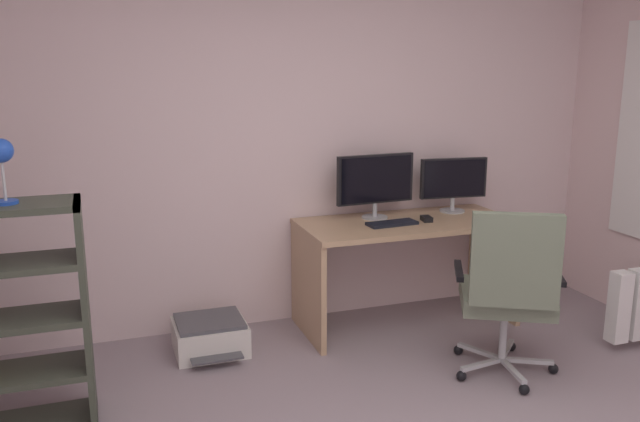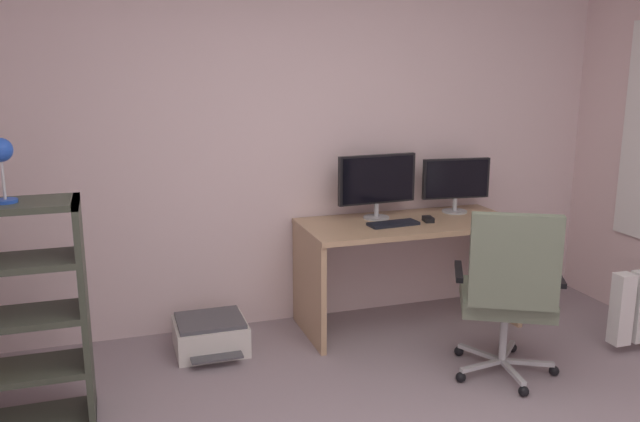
{
  "view_description": "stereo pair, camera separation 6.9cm",
  "coord_description": "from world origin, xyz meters",
  "views": [
    {
      "loc": [
        -1.21,
        -1.84,
        1.8
      ],
      "look_at": [
        0.04,
        1.76,
        0.93
      ],
      "focal_mm": 36.75,
      "sensor_mm": 36.0,
      "label": 1
    },
    {
      "loc": [
        -1.15,
        -1.87,
        1.8
      ],
      "look_at": [
        0.04,
        1.76,
        0.93
      ],
      "focal_mm": 36.75,
      "sensor_mm": 36.0,
      "label": 2
    }
  ],
  "objects": [
    {
      "name": "desk",
      "position": [
        0.78,
        2.06,
        0.55
      ],
      "size": [
        1.47,
        0.67,
        0.74
      ],
      "color": "tan",
      "rests_on": "ground"
    },
    {
      "name": "wall_back",
      "position": [
        0.0,
        2.46,
        1.32
      ],
      "size": [
        4.78,
        0.1,
        2.64
      ],
      "primitive_type": "cube",
      "color": "silver",
      "rests_on": "ground"
    },
    {
      "name": "keyboard",
      "position": [
        0.63,
        1.99,
        0.75
      ],
      "size": [
        0.35,
        0.16,
        0.02
      ],
      "primitive_type": "cube",
      "rotation": [
        0.0,
        0.0,
        0.08
      ],
      "color": "black",
      "rests_on": "desk"
    },
    {
      "name": "desk_lamp",
      "position": [
        -1.61,
        1.45,
        1.37
      ],
      "size": [
        0.11,
        0.11,
        0.31
      ],
      "color": "blue",
      "rests_on": "bookshelf"
    },
    {
      "name": "printer",
      "position": [
        -0.6,
        2.04,
        0.11
      ],
      "size": [
        0.45,
        0.48,
        0.22
      ],
      "color": "silver",
      "rests_on": "ground"
    },
    {
      "name": "monitor_secondary",
      "position": [
        1.21,
        2.21,
        0.97
      ],
      "size": [
        0.5,
        0.18,
        0.39
      ],
      "color": "#B2B5B7",
      "rests_on": "desk"
    },
    {
      "name": "office_chair",
      "position": [
        0.95,
        1.12,
        0.55
      ],
      "size": [
        0.7,
        0.72,
        1.03
      ],
      "color": "#B7BABC",
      "rests_on": "ground"
    },
    {
      "name": "computer_mouse",
      "position": [
        0.9,
        2.01,
        0.76
      ],
      "size": [
        0.07,
        0.11,
        0.03
      ],
      "primitive_type": "cube",
      "rotation": [
        0.0,
        0.0,
        -0.15
      ],
      "color": "black",
      "rests_on": "desk"
    },
    {
      "name": "monitor_main",
      "position": [
        0.6,
        2.21,
        1.0
      ],
      "size": [
        0.57,
        0.18,
        0.44
      ],
      "color": "#B2B5B7",
      "rests_on": "desk"
    }
  ]
}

